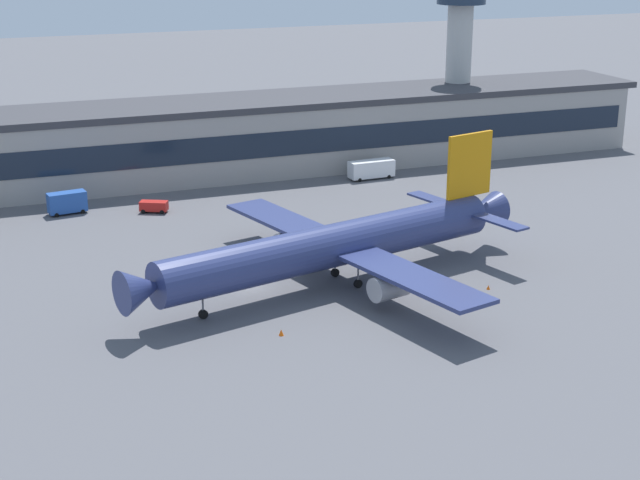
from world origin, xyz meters
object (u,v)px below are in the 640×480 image
traffic_cone_1 (470,306)px  airliner (337,245)px  traffic_cone_0 (281,332)px  traffic_cone_2 (488,287)px  stair_truck (68,202)px  follow_me_car (153,206)px  fuel_truck (372,168)px  control_tower (459,42)px

traffic_cone_1 → airliner: bearing=132.5°
traffic_cone_0 → traffic_cone_2: size_ratio=1.26×
stair_truck → traffic_cone_2: stair_truck is taller
traffic_cone_0 → follow_me_car: bearing=93.8°
fuel_truck → traffic_cone_0: fuel_truck is taller
traffic_cone_0 → traffic_cone_1: bearing=-1.1°
stair_truck → fuel_truck: bearing=3.1°
fuel_truck → traffic_cone_1: fuel_truck is taller
traffic_cone_0 → traffic_cone_1: 24.06m
fuel_truck → airliner: bearing=-118.6°
traffic_cone_2 → follow_me_car: bearing=123.7°
control_tower → traffic_cone_2: size_ratio=60.04×
follow_me_car → traffic_cone_2: bearing=-56.3°
control_tower → traffic_cone_2: (-34.91, -73.32, -21.40)m
stair_truck → follow_me_car: bearing=-18.0°
follow_me_car → traffic_cone_0: (3.58, -53.54, -0.72)m
follow_me_car → traffic_cone_0: follow_me_car is taller
traffic_cone_0 → fuel_truck: bearing=57.9°
control_tower → follow_me_car: (-67.84, -24.02, -20.60)m
follow_me_car → airliner: bearing=-69.2°
airliner → traffic_cone_1: 18.66m
control_tower → fuel_truck: control_tower is taller
fuel_truck → stair_truck: bearing=-176.9°
airliner → fuel_truck: bearing=61.4°
control_tower → traffic_cone_1: control_tower is taller
traffic_cone_1 → traffic_cone_2: (5.31, 4.70, -0.04)m
fuel_truck → traffic_cone_2: bearing=-98.8°
traffic_cone_0 → traffic_cone_2: bearing=8.2°
airliner → traffic_cone_0: bearing=-133.0°
follow_me_car → traffic_cone_2: follow_me_car is taller
traffic_cone_2 → control_tower: bearing=64.5°
follow_me_car → stair_truck: bearing=162.0°
traffic_cone_2 → fuel_truck: bearing=81.2°
traffic_cone_0 → stair_truck: bearing=105.9°
follow_me_car → traffic_cone_2: 59.29m
fuel_truck → follow_me_car: 42.30m
traffic_cone_1 → traffic_cone_2: traffic_cone_1 is taller
fuel_truck → follow_me_car: fuel_truck is taller
fuel_truck → traffic_cone_2: 57.17m
stair_truck → traffic_cone_1: 70.93m
control_tower → traffic_cone_0: (-64.26, -77.57, -21.32)m
airliner → traffic_cone_2: airliner is taller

